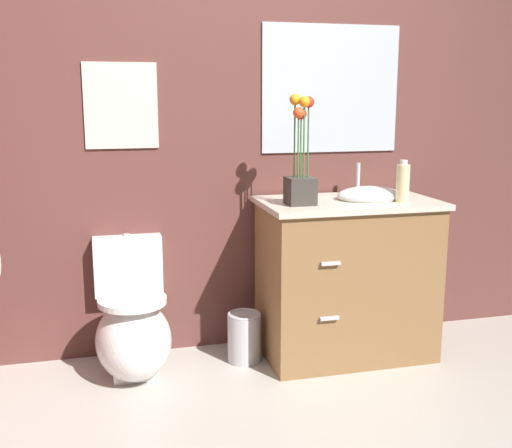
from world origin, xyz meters
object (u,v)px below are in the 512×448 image
object	(u,v)px
wall_mirror	(331,89)
vanity_cabinet	(347,276)
toilet	(133,329)
flower_vase	(301,170)
trash_bin	(244,337)
wall_poster	(121,106)
soap_bottle	(403,183)

from	to	relation	value
wall_mirror	vanity_cabinet	bearing A→B (deg)	-89.48
toilet	vanity_cabinet	xyz separation A→B (m)	(1.16, -0.03, 0.20)
vanity_cabinet	flower_vase	bearing A→B (deg)	-168.10
toilet	flower_vase	xyz separation A→B (m)	(0.86, -0.09, 0.80)
vanity_cabinet	flower_vase	world-z (taller)	flower_vase
toilet	trash_bin	distance (m)	0.60
flower_vase	vanity_cabinet	bearing A→B (deg)	11.90
wall_mirror	wall_poster	bearing A→B (deg)	180.00
trash_bin	toilet	bearing A→B (deg)	-179.00
wall_mirror	trash_bin	bearing A→B (deg)	-155.56
toilet	wall_mirror	distance (m)	1.69
flower_vase	soap_bottle	xyz separation A→B (m)	(0.54, -0.06, -0.08)
flower_vase	wall_poster	size ratio (longest dim) A/B	1.26
flower_vase	trash_bin	distance (m)	0.95
vanity_cabinet	soap_bottle	xyz separation A→B (m)	(0.25, -0.12, 0.52)
flower_vase	wall_poster	xyz separation A→B (m)	(-0.86, 0.36, 0.32)
trash_bin	soap_bottle	bearing A→B (deg)	-11.19
soap_bottle	wall_poster	xyz separation A→B (m)	(-1.40, 0.42, 0.39)
wall_poster	wall_mirror	xyz separation A→B (m)	(1.16, 0.00, 0.09)
toilet	vanity_cabinet	distance (m)	1.18
flower_vase	trash_bin	bearing A→B (deg)	160.13
toilet	soap_bottle	bearing A→B (deg)	-6.13
flower_vase	soap_bottle	bearing A→B (deg)	-6.55
flower_vase	soap_bottle	world-z (taller)	flower_vase
vanity_cabinet	wall_poster	distance (m)	1.51
flower_vase	wall_poster	world-z (taller)	wall_poster
vanity_cabinet	trash_bin	xyz separation A→B (m)	(-0.57, 0.04, -0.31)
toilet	wall_poster	size ratio (longest dim) A/B	1.57
wall_poster	soap_bottle	bearing A→B (deg)	-16.60
vanity_cabinet	wall_mirror	size ratio (longest dim) A/B	1.31
trash_bin	wall_poster	world-z (taller)	wall_poster
toilet	wall_mirror	world-z (taller)	wall_mirror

